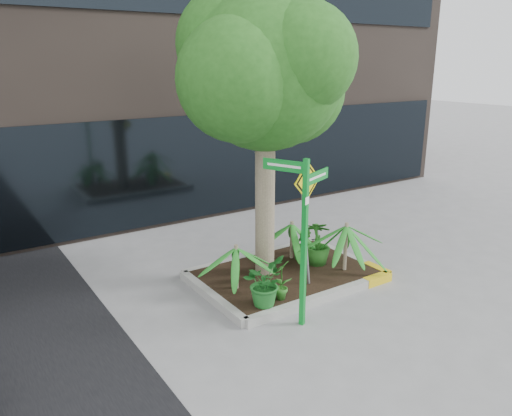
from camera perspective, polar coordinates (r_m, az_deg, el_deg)
ground at (r=9.23m, az=3.52°, el=-9.02°), size 80.00×80.00×0.00m
planter at (r=9.52m, az=3.65°, el=-7.54°), size 3.35×2.36×0.15m
tree at (r=8.70m, az=1.03°, el=15.31°), size 3.46×3.07×5.19m
palm_front at (r=9.41m, az=10.32°, el=-2.03°), size 1.06×1.06×1.17m
palm_left at (r=8.55m, az=-2.29°, el=-4.57°), size 0.91×0.91×1.01m
palm_back at (r=9.90m, az=4.13°, el=-1.81°), size 0.87×0.87×0.97m
shrub_a at (r=8.13m, az=0.87°, el=-8.49°), size 0.99×0.99×0.78m
shrub_b at (r=9.75m, az=7.04°, el=-3.95°), size 0.69×0.69×0.88m
shrub_c at (r=8.33m, az=2.92°, el=-8.14°), size 0.51×0.51×0.70m
shrub_d at (r=9.97m, az=5.26°, el=-4.11°), size 0.50×0.50×0.65m
street_sign_post at (r=7.48m, az=5.41°, el=-1.86°), size 0.97×0.73×2.63m
cattle_sign at (r=8.59m, az=5.76°, el=0.65°), size 0.67×0.30×2.20m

